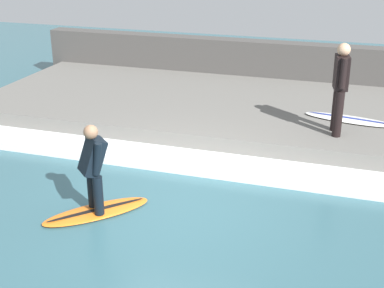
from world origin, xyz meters
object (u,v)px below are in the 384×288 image
(surfboard_riding, at_px, (97,211))
(surfer_waiting_near, at_px, (340,84))
(surfer_riding, at_px, (93,164))
(surfboard_waiting_near, at_px, (350,119))

(surfboard_riding, relative_size, surfer_waiting_near, 0.92)
(surfer_riding, xyz_separation_m, surfboard_waiting_near, (4.15, -3.47, -0.34))
(surfboard_riding, height_order, surfboard_waiting_near, surfboard_waiting_near)
(surfer_waiting_near, height_order, surfboard_waiting_near, surfer_waiting_near)
(surfer_riding, bearing_deg, surfer_waiting_near, -43.88)
(surfboard_waiting_near, bearing_deg, surfer_waiting_near, 163.16)
(surfer_waiting_near, bearing_deg, surfboard_riding, 136.12)
(surfboard_riding, height_order, surfer_waiting_near, surfer_waiting_near)
(surfboard_riding, distance_m, surfer_waiting_near, 4.86)
(surfer_riding, xyz_separation_m, surfer_waiting_near, (3.36, -3.23, 0.58))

